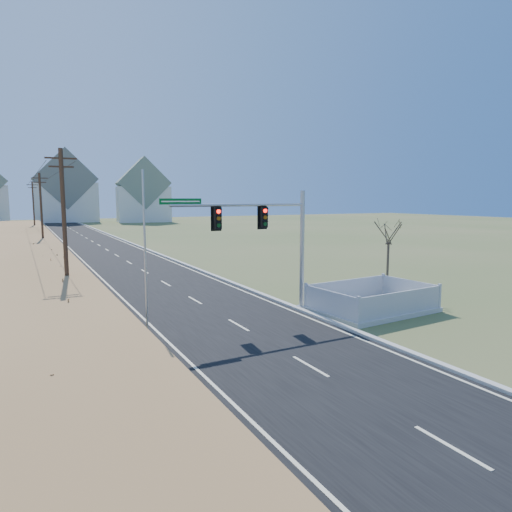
{
  "coord_description": "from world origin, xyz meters",
  "views": [
    {
      "loc": [
        -8.94,
        -14.99,
        6.01
      ],
      "look_at": [
        0.59,
        3.33,
        3.4
      ],
      "focal_mm": 32.0,
      "sensor_mm": 36.0,
      "label": 1
    }
  ],
  "objects_px": {
    "traffic_signal_mast": "(273,237)",
    "flagpole": "(146,276)",
    "open_sign": "(355,315)",
    "fence_enclosure": "(372,306)",
    "bare_tree": "(389,231)"
  },
  "relations": [
    {
      "from": "traffic_signal_mast",
      "to": "fence_enclosure",
      "type": "xyz_separation_m",
      "value": [
        4.95,
        -2.07,
        -3.74
      ]
    },
    {
      "from": "flagpole",
      "to": "bare_tree",
      "type": "distance_m",
      "value": 16.15
    },
    {
      "from": "open_sign",
      "to": "bare_tree",
      "type": "xyz_separation_m",
      "value": [
        6.1,
        4.25,
        3.65
      ]
    },
    {
      "from": "fence_enclosure",
      "to": "flagpole",
      "type": "xyz_separation_m",
      "value": [
        -12.07,
        0.07,
        2.58
      ]
    },
    {
      "from": "fence_enclosure",
      "to": "flagpole",
      "type": "distance_m",
      "value": 12.34
    },
    {
      "from": "flagpole",
      "to": "bare_tree",
      "type": "bearing_deg",
      "value": 10.07
    },
    {
      "from": "open_sign",
      "to": "bare_tree",
      "type": "height_order",
      "value": "bare_tree"
    },
    {
      "from": "traffic_signal_mast",
      "to": "flagpole",
      "type": "height_order",
      "value": "flagpole"
    },
    {
      "from": "open_sign",
      "to": "flagpole",
      "type": "distance_m",
      "value": 10.18
    },
    {
      "from": "traffic_signal_mast",
      "to": "fence_enclosure",
      "type": "bearing_deg",
      "value": -24.23
    },
    {
      "from": "fence_enclosure",
      "to": "bare_tree",
      "type": "distance_m",
      "value": 6.06
    },
    {
      "from": "traffic_signal_mast",
      "to": "flagpole",
      "type": "relative_size",
      "value": 1.13
    },
    {
      "from": "fence_enclosure",
      "to": "open_sign",
      "type": "relative_size",
      "value": 9.21
    },
    {
      "from": "traffic_signal_mast",
      "to": "open_sign",
      "type": "bearing_deg",
      "value": -53.95
    },
    {
      "from": "fence_enclosure",
      "to": "open_sign",
      "type": "xyz_separation_m",
      "value": [
        -2.31,
        -1.36,
        0.1
      ]
    }
  ]
}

